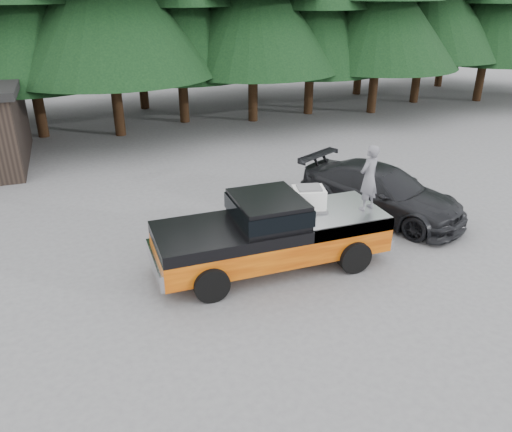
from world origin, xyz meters
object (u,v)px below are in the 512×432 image
object	(u,v)px
air_compressor	(309,199)
man_on_bed	(369,178)
pickup_truck	(271,243)
parked_car	(381,192)

from	to	relation	value
air_compressor	man_on_bed	size ratio (longest dim) A/B	0.47
pickup_truck	parked_car	xyz separation A→B (m)	(4.38, 1.78, 0.10)
air_compressor	parked_car	world-z (taller)	air_compressor
pickup_truck	man_on_bed	bearing A→B (deg)	-5.77
man_on_bed	parked_car	size ratio (longest dim) A/B	0.32
pickup_truck	man_on_bed	xyz separation A→B (m)	(2.53, -0.26, 1.52)
air_compressor	parked_car	distance (m)	3.70
parked_car	man_on_bed	bearing A→B (deg)	-158.76
man_on_bed	air_compressor	bearing A→B (deg)	-41.16
pickup_truck	air_compressor	xyz separation A→B (m)	(1.12, 0.25, 0.94)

